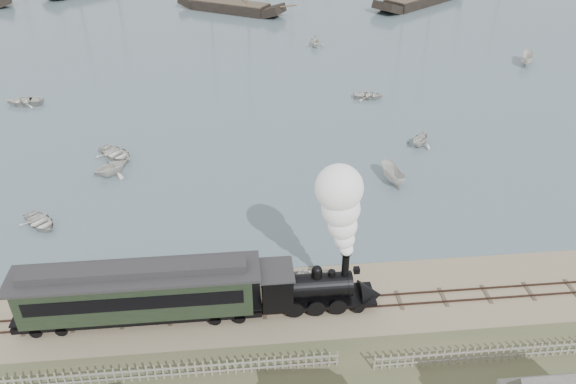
{
  "coord_description": "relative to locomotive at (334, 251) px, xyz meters",
  "views": [
    {
      "loc": [
        -2.07,
        -28.8,
        26.04
      ],
      "look_at": [
        1.39,
        6.65,
        3.5
      ],
      "focal_mm": 35.0,
      "sensor_mm": 36.0,
      "label": 1
    }
  ],
  "objects": [
    {
      "name": "ground",
      "position": [
        -3.39,
        2.0,
        -4.56
      ],
      "size": [
        600.0,
        600.0,
        0.0
      ],
      "primitive_type": "plane",
      "color": "gray",
      "rests_on": "ground"
    },
    {
      "name": "rail_track",
      "position": [
        -3.39,
        0.0,
        -4.52
      ],
      "size": [
        120.0,
        1.8,
        0.16
      ],
      "color": "#37251E",
      "rests_on": "ground"
    },
    {
      "name": "picket_fence_west",
      "position": [
        -9.89,
        -5.0,
        -4.56
      ],
      "size": [
        19.0,
        0.1,
        1.2
      ],
      "primitive_type": null,
      "color": "gray",
      "rests_on": "ground"
    },
    {
      "name": "picket_fence_east",
      "position": [
        9.11,
        -5.5,
        -4.56
      ],
      "size": [
        15.0,
        0.1,
        1.2
      ],
      "primitive_type": null,
      "color": "gray",
      "rests_on": "ground"
    },
    {
      "name": "locomotive",
      "position": [
        0.0,
        0.0,
        0.0
      ],
      "size": [
        7.95,
        2.97,
        9.91
      ],
      "color": "black",
      "rests_on": "ground"
    },
    {
      "name": "passenger_coach",
      "position": [
        -12.21,
        0.0,
        -2.24
      ],
      "size": [
        15.22,
        2.93,
        3.7
      ],
      "color": "black",
      "rests_on": "ground"
    },
    {
      "name": "beached_dinghy",
      "position": [
        -1.25,
        2.46,
        -4.22
      ],
      "size": [
        2.87,
        3.66,
        0.69
      ],
      "primitive_type": "imported",
      "rotation": [
        0.0,
        0.0,
        1.73
      ],
      "color": "silver",
      "rests_on": "ground"
    },
    {
      "name": "rowboat_0",
      "position": [
        -17.23,
        21.75,
        -4.07
      ],
      "size": [
        5.08,
        5.11,
        0.87
      ],
      "primitive_type": "imported",
      "rotation": [
        0.0,
        0.0,
        0.81
      ],
      "color": "silver",
      "rests_on": "harbor_water"
    },
    {
      "name": "rowboat_1",
      "position": [
        -17.1,
        18.54,
        -3.6
      ],
      "size": [
        4.42,
        4.51,
        1.8
      ],
      "primitive_type": "imported",
      "rotation": [
        0.0,
        0.0,
        2.22
      ],
      "color": "silver",
      "rests_on": "harbor_water"
    },
    {
      "name": "rowboat_2",
      "position": [
        7.9,
        14.89,
        -3.79
      ],
      "size": [
        3.88,
        2.02,
        1.43
      ],
      "primitive_type": "imported",
      "rotation": [
        0.0,
        0.0,
        3.32
      ],
      "color": "silver",
      "rests_on": "harbor_water"
    },
    {
      "name": "rowboat_3",
      "position": [
        9.98,
        33.66,
        -4.14
      ],
      "size": [
        2.89,
        3.78,
        0.73
      ],
      "primitive_type": "imported",
      "rotation": [
        0.0,
        0.0,
        1.46
      ],
      "color": "silver",
      "rests_on": "harbor_water"
    },
    {
      "name": "rowboat_4",
      "position": [
        12.47,
        21.46,
        -3.72
      ],
      "size": [
        3.92,
        3.92,
        1.57
      ],
      "primitive_type": "imported",
      "rotation": [
        0.0,
        0.0,
        5.5
      ],
      "color": "silver",
      "rests_on": "harbor_water"
    },
    {
      "name": "rowboat_5",
      "position": [
        33.72,
        43.12,
        -3.72
      ],
      "size": [
        4.31,
        3.18,
        1.57
      ],
      "primitive_type": "imported",
      "rotation": [
        0.0,
        0.0,
        2.68
      ],
      "color": "silver",
      "rests_on": "harbor_water"
    },
    {
      "name": "rowboat_6",
      "position": [
        -29.8,
        35.78,
        -4.06
      ],
      "size": [
        3.36,
        4.48,
        0.88
      ],
      "primitive_type": "imported",
      "rotation": [
        0.0,
        0.0,
        4.63
      ],
      "color": "silver",
      "rests_on": "harbor_water"
    },
    {
      "name": "rowboat_7",
      "position": [
        6.36,
        53.57,
        -3.67
      ],
      "size": [
        3.37,
        2.97,
        1.67
      ],
      "primitive_type": "imported",
      "rotation": [
        0.0,
        0.0,
        6.2
      ],
      "color": "silver",
      "rests_on": "harbor_water"
    },
    {
      "name": "rowboat_8",
      "position": [
        -21.41,
        10.95,
        -4.14
      ],
      "size": [
        4.3,
        4.27,
        0.73
      ],
      "primitive_type": "imported",
      "rotation": [
        0.0,
        0.0,
        0.77
      ],
      "color": "silver",
      "rests_on": "harbor_water"
    }
  ]
}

